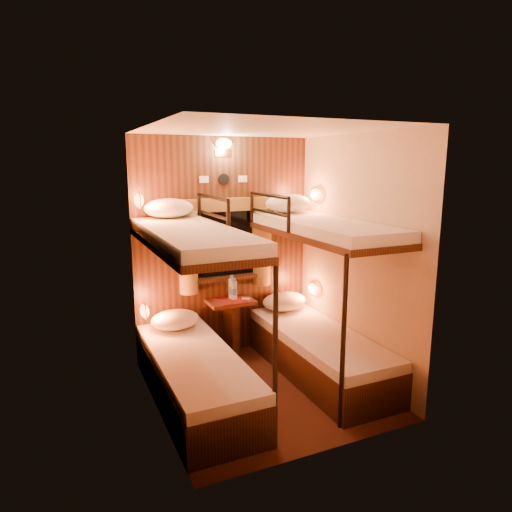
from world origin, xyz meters
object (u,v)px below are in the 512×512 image
table (231,320)px  bottle_left (232,288)px  bottle_right (234,290)px  bunk_right (319,322)px  bunk_left (194,342)px

table → bottle_left: bottle_left is taller
bottle_right → table: bearing=-172.7°
bunk_right → bottle_left: (-0.61, 0.83, 0.21)m
bottle_left → bunk_left: bearing=-129.4°
bunk_left → bottle_right: bunk_left is taller
bunk_left → bottle_right: bearing=48.7°
table → bottle_right: (0.04, 0.01, 0.34)m
bunk_left → table: 1.02m
table → bottle_right: size_ratio=2.73×
bunk_right → bottle_left: size_ratio=7.18×
bunk_right → bottle_right: bunk_right is taller
bunk_right → bottle_left: bunk_right is taller
bunk_right → table: (-0.65, 0.78, -0.14)m
bottle_left → bunk_right: bearing=-53.6°
bunk_left → bunk_right: size_ratio=1.00×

